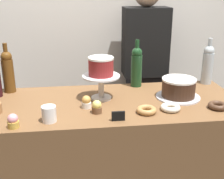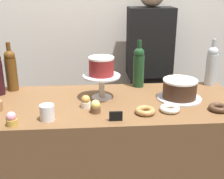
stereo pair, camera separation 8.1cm
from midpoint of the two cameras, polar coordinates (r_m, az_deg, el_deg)
back_wall at (r=2.58m, az=-3.52°, el=13.65°), size 6.00×0.05×2.60m
display_counter at (r=2.01m, az=-1.20°, el=-14.31°), size 1.58×0.67×0.90m
cake_stand_pedestal at (r=1.82m, az=-3.39°, el=1.27°), size 0.23×0.23×0.15m
white_layer_cake at (r=1.79m, az=-3.45°, el=4.48°), size 0.15×0.15×0.11m
silver_serving_platter at (r=1.90m, az=11.38°, el=-1.40°), size 0.28×0.28×0.01m
chocolate_round_cake at (r=1.88m, az=11.51°, el=0.39°), size 0.21×0.21×0.12m
wine_bottle_amber at (r=2.05m, az=-20.52°, el=3.40°), size 0.08×0.08×0.33m
wine_bottle_green at (r=2.04m, az=3.62°, el=4.54°), size 0.08×0.08×0.33m
wine_bottle_clear at (r=2.19m, az=16.97°, el=4.77°), size 0.08×0.08×0.33m
cupcake_caramel at (r=1.71m, az=-6.32°, el=-2.45°), size 0.06×0.06×0.07m
cupcake_lemon at (r=1.64m, az=-4.36°, el=-3.40°), size 0.06×0.06×0.07m
cupcake_strawberry at (r=1.57m, az=-19.98°, el=-5.78°), size 0.06×0.06×0.07m
donut_chocolate at (r=1.79m, az=18.51°, el=-3.00°), size 0.11×0.11×0.03m
donut_maple at (r=1.65m, az=5.27°, el=-4.00°), size 0.11×0.11×0.03m
donut_sugar at (r=1.70m, az=9.87°, el=-3.46°), size 0.11×0.11×0.03m
price_sign_chalkboard at (r=1.55m, az=-0.36°, el=-5.16°), size 0.07×0.01×0.05m
coffee_cup_ceramic at (r=1.58m, az=-13.52°, el=-4.61°), size 0.08×0.08×0.08m
barista_figure at (r=2.52m, az=5.28°, el=2.73°), size 0.36×0.22×1.60m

